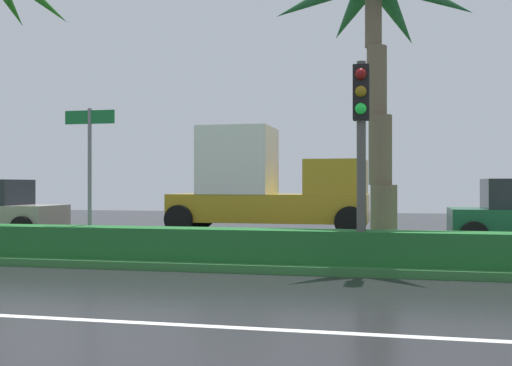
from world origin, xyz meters
The scene contains 7 objects.
ground_plane centered at (0.00, 9.00, -0.05)m, with size 90.00×42.00×0.10m, color black.
median_strip centered at (0.00, 8.00, 0.07)m, with size 85.50×4.00×0.15m, color #2D6B33.
median_hedge centered at (0.00, 6.60, 0.45)m, with size 76.50×0.70×0.60m.
palm_tree_centre_left centered at (4.40, 8.33, 4.96)m, with size 4.23×3.90×6.23m.
traffic_signal_median_right centered at (4.25, 6.36, 2.62)m, with size 0.28×0.43×3.59m.
street_name_sign centered at (-1.33, 7.12, 2.08)m, with size 1.10×0.08×3.00m.
box_truck_lead centered at (0.75, 15.27, 1.55)m, with size 6.40×2.64×3.46m.
Camera 1 is at (4.79, -4.60, 1.58)m, focal length 43.42 mm.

